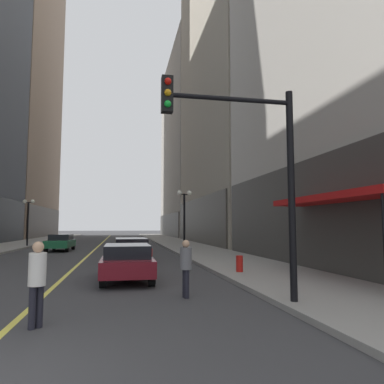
{
  "coord_description": "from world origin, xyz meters",
  "views": [
    {
      "loc": [
        2.16,
        -4.72,
        2.03
      ],
      "look_at": [
        8.0,
        25.17,
        4.84
      ],
      "focal_mm": 33.74,
      "sensor_mm": 36.0,
      "label": 1
    }
  ],
  "objects": [
    {
      "name": "street_lamp_right_mid",
      "position": [
        6.4,
        19.74,
        3.26
      ],
      "size": [
        1.06,
        0.36,
        4.43
      ],
      "color": "black",
      "rests_on": "ground"
    },
    {
      "name": "ground_plane",
      "position": [
        0.0,
        35.0,
        0.0
      ],
      "size": [
        200.0,
        200.0,
        0.0
      ],
      "primitive_type": "plane",
      "color": "#38383A"
    },
    {
      "name": "car_green",
      "position": [
        -2.54,
        25.54,
        0.72
      ],
      "size": [
        1.88,
        4.12,
        1.32
      ],
      "color": "#196038",
      "rests_on": "ground"
    },
    {
      "name": "sidewalk_left",
      "position": [
        -8.25,
        35.0,
        0.07
      ],
      "size": [
        4.5,
        78.0,
        0.15
      ],
      "primitive_type": "cube",
      "color": "gray",
      "rests_on": "ground"
    },
    {
      "name": "storefront_awning_right",
      "position": [
        9.7,
        7.05,
        2.99
      ],
      "size": [
        1.6,
        6.98,
        3.12
      ],
      "color": "#B21414",
      "rests_on": "ground"
    },
    {
      "name": "car_maroon",
      "position": [
        2.39,
        9.04,
        0.72
      ],
      "size": [
        1.83,
        4.47,
        1.32
      ],
      "color": "maroon",
      "rests_on": "ground"
    },
    {
      "name": "building_right_far",
      "position": [
        17.52,
        60.0,
        16.64
      ],
      "size": [
        14.25,
        26.0,
        33.4
      ],
      "color": "#A8A399",
      "rests_on": "ground"
    },
    {
      "name": "fire_hydrant_right",
      "position": [
        6.9,
        9.47,
        0.4
      ],
      "size": [
        0.28,
        0.28,
        0.8
      ],
      "primitive_type": "cylinder",
      "color": "red",
      "rests_on": "ground"
    },
    {
      "name": "car_red",
      "position": [
        2.7,
        15.7,
        0.72
      ],
      "size": [
        2.01,
        4.81,
        1.32
      ],
      "color": "#B21919",
      "rests_on": "ground"
    },
    {
      "name": "pedestrian_in_white_shirt",
      "position": [
        0.53,
        3.05,
        0.99
      ],
      "size": [
        0.48,
        0.48,
        1.7
      ],
      "color": "black",
      "rests_on": "ground"
    },
    {
      "name": "pedestrian_in_grey_suit",
      "position": [
        3.97,
        5.47,
        0.93
      ],
      "size": [
        0.39,
        0.39,
        1.61
      ],
      "color": "black",
      "rests_on": "ground"
    },
    {
      "name": "traffic_light_near_right",
      "position": [
        5.35,
        3.75,
        3.74
      ],
      "size": [
        3.43,
        0.35,
        5.65
      ],
      "color": "black",
      "rests_on": "ground"
    },
    {
      "name": "street_lamp_left_far",
      "position": [
        -6.4,
        31.25,
        3.26
      ],
      "size": [
        1.06,
        0.36,
        4.43
      ],
      "color": "black",
      "rests_on": "ground"
    },
    {
      "name": "lane_centre_stripe",
      "position": [
        0.0,
        35.0,
        0.0
      ],
      "size": [
        0.16,
        70.0,
        0.01
      ],
      "primitive_type": "cube",
      "color": "#E5D64C",
      "rests_on": "ground"
    },
    {
      "name": "sidewalk_right",
      "position": [
        8.25,
        35.0,
        0.07
      ],
      "size": [
        4.5,
        78.0,
        0.15
      ],
      "primitive_type": "cube",
      "color": "gray",
      "rests_on": "ground"
    }
  ]
}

